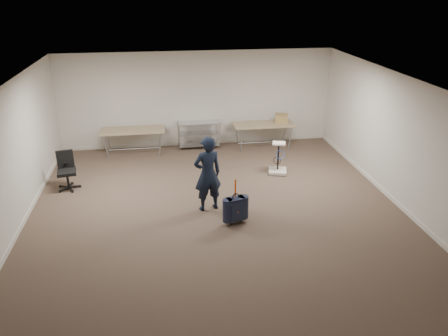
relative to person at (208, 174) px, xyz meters
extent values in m
plane|color=#48372C|center=(0.18, -0.32, -0.83)|extent=(9.00, 9.00, 0.00)
plane|color=beige|center=(0.18, 4.18, 0.57)|extent=(8.00, 0.00, 8.00)
plane|color=beige|center=(0.18, -4.82, 0.57)|extent=(8.00, 0.00, 8.00)
plane|color=beige|center=(-3.82, -0.32, 0.57)|extent=(0.00, 9.00, 9.00)
plane|color=beige|center=(4.18, -0.32, 0.57)|extent=(0.00, 9.00, 9.00)
plane|color=white|center=(0.18, -0.32, 1.97)|extent=(8.00, 8.00, 0.00)
cube|color=beige|center=(0.18, 4.17, -0.78)|extent=(8.00, 0.02, 0.10)
cube|color=beige|center=(-3.81, -0.32, -0.78)|extent=(0.02, 9.00, 0.10)
cube|color=beige|center=(4.17, -0.32, -0.78)|extent=(0.02, 9.00, 0.10)
cube|color=#908058|center=(-1.72, 3.63, -0.12)|extent=(1.80, 0.75, 0.03)
cylinder|color=#95999E|center=(-1.72, 3.63, -0.68)|extent=(1.50, 0.02, 0.02)
cylinder|color=#95999E|center=(-2.47, 3.33, -0.49)|extent=(0.13, 0.04, 0.69)
cylinder|color=#95999E|center=(-0.97, 3.33, -0.49)|extent=(0.13, 0.04, 0.69)
cylinder|color=#95999E|center=(-2.47, 3.93, -0.49)|extent=(0.13, 0.04, 0.69)
cylinder|color=#95999E|center=(-0.97, 3.93, -0.49)|extent=(0.13, 0.04, 0.69)
cube|color=#908058|center=(2.08, 3.63, -0.12)|extent=(1.80, 0.75, 0.03)
cylinder|color=#95999E|center=(2.08, 3.63, -0.68)|extent=(1.50, 0.02, 0.02)
cylinder|color=#95999E|center=(1.33, 3.33, -0.49)|extent=(0.13, 0.04, 0.69)
cylinder|color=#95999E|center=(2.83, 3.33, -0.49)|extent=(0.13, 0.04, 0.69)
cylinder|color=#95999E|center=(1.33, 3.93, -0.49)|extent=(0.13, 0.04, 0.69)
cylinder|color=#95999E|center=(2.83, 3.93, -0.49)|extent=(0.13, 0.04, 0.69)
cylinder|color=silver|center=(-0.42, 3.66, -0.43)|extent=(0.02, 0.02, 0.80)
cylinder|color=silver|center=(0.78, 3.66, -0.43)|extent=(0.02, 0.02, 0.80)
cylinder|color=silver|center=(-0.42, 4.11, -0.43)|extent=(0.02, 0.02, 0.80)
cylinder|color=silver|center=(0.78, 4.11, -0.43)|extent=(0.02, 0.02, 0.80)
cube|color=silver|center=(0.18, 3.88, -0.73)|extent=(1.20, 0.45, 0.02)
cube|color=silver|center=(0.18, 3.88, -0.38)|extent=(1.20, 0.45, 0.02)
cube|color=silver|center=(0.18, 3.88, -0.05)|extent=(1.20, 0.45, 0.01)
imported|color=black|center=(0.00, 0.00, 0.00)|extent=(0.69, 0.54, 1.67)
cube|color=black|center=(0.48, -0.71, -0.49)|extent=(0.40, 0.30, 0.49)
cube|color=black|center=(0.48, -0.69, -0.75)|extent=(0.35, 0.23, 0.03)
cylinder|color=black|center=(0.37, -0.74, -0.80)|extent=(0.04, 0.07, 0.07)
cylinder|color=black|center=(0.59, -0.68, -0.80)|extent=(0.04, 0.07, 0.07)
torus|color=black|center=(0.48, -0.71, -0.22)|extent=(0.16, 0.06, 0.16)
cube|color=#EE510C|center=(0.48, -0.69, -0.04)|extent=(0.03, 0.01, 0.38)
cylinder|color=black|center=(-3.20, 1.50, -0.79)|extent=(0.55, 0.55, 0.08)
cylinder|color=black|center=(-3.20, 1.50, -0.60)|extent=(0.06, 0.06, 0.37)
cube|color=black|center=(-3.20, 1.50, -0.40)|extent=(0.49, 0.49, 0.07)
cube|color=black|center=(-3.23, 1.70, -0.14)|extent=(0.39, 0.12, 0.44)
cube|color=beige|center=(2.01, 1.68, -0.78)|extent=(0.55, 0.55, 0.07)
cylinder|color=black|center=(1.83, 1.50, -0.82)|extent=(0.05, 0.05, 0.04)
cylinder|color=black|center=(2.01, 1.72, -0.38)|extent=(0.05, 0.05, 0.73)
cube|color=beige|center=(2.01, 1.68, -0.02)|extent=(0.38, 0.34, 0.04)
torus|color=blue|center=(2.06, 1.61, -0.29)|extent=(0.25, 0.15, 0.22)
cube|color=#966345|center=(2.62, 3.65, 0.03)|extent=(0.41, 0.35, 0.27)
camera|label=1|loc=(-0.91, -8.41, 3.74)|focal=35.00mm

